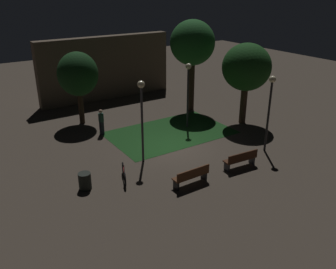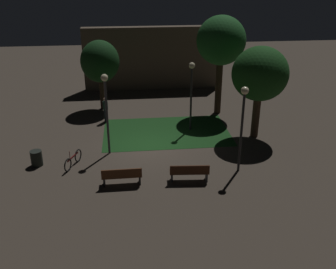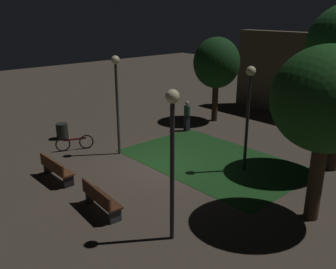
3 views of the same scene
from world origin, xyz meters
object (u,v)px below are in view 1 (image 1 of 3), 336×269
at_px(lamp_post_plaza_west, 270,101).
at_px(lamp_post_near_wall, 188,84).
at_px(bench_front_left, 241,159).
at_px(lamp_post_plaza_east, 142,108).
at_px(bicycle, 124,174).
at_px(pedestrian, 101,121).
at_px(tree_back_right, 78,74).
at_px(tree_near_wall, 246,68).
at_px(trash_bin, 85,181).
at_px(bench_back_row, 191,176).
at_px(tree_lawn_side, 192,44).

bearing_deg(lamp_post_plaza_west, lamp_post_near_wall, 105.91).
height_order(bench_front_left, lamp_post_plaza_east, lamp_post_plaza_east).
relative_size(bicycle, pedestrian, 1.00).
height_order(tree_back_right, lamp_post_plaza_west, tree_back_right).
distance_m(tree_near_wall, trash_bin, 12.51).
relative_size(lamp_post_plaza_west, pedestrian, 2.62).
height_order(bench_back_row, bicycle, bicycle).
bearing_deg(lamp_post_plaza_west, tree_back_right, 125.72).
bearing_deg(trash_bin, bench_back_row, -29.15).
bearing_deg(lamp_post_near_wall, tree_lawn_side, 49.65).
relative_size(tree_near_wall, lamp_post_near_wall, 1.26).
bearing_deg(bench_back_row, trash_bin, 150.85).
distance_m(tree_lawn_side, lamp_post_plaza_east, 9.05).
height_order(bench_front_left, lamp_post_plaza_west, lamp_post_plaza_west).
distance_m(tree_lawn_side, trash_bin, 13.08).
bearing_deg(tree_near_wall, lamp_post_plaza_west, -117.71).
distance_m(trash_bin, bicycle, 1.83).
xyz_separation_m(bench_back_row, tree_back_right, (-1.32, 10.34, 2.79)).
bearing_deg(pedestrian, tree_near_wall, -20.25).
bearing_deg(lamp_post_plaza_east, lamp_post_plaza_west, -22.27).
height_order(tree_back_right, bicycle, tree_back_right).
distance_m(tree_back_right, lamp_post_plaza_west, 11.85).
relative_size(bench_back_row, tree_near_wall, 0.35).
xyz_separation_m(tree_lawn_side, pedestrian, (-7.39, -0.85, -3.90)).
height_order(bench_front_left, trash_bin, bench_front_left).
bearing_deg(lamp_post_plaza_east, tree_lawn_side, 37.24).
relative_size(tree_near_wall, lamp_post_plaza_east, 1.21).
distance_m(bench_back_row, lamp_post_plaza_west, 6.14).
xyz_separation_m(bench_back_row, tree_lawn_side, (6.39, 8.66, 4.27)).
xyz_separation_m(tree_near_wall, trash_bin, (-11.85, -2.28, -3.29)).
distance_m(lamp_post_plaza_west, bicycle, 8.50).
bearing_deg(bicycle, lamp_post_plaza_east, 35.71).
relative_size(lamp_post_near_wall, pedestrian, 2.56).
xyz_separation_m(bench_back_row, lamp_post_plaza_east, (-0.67, 3.30, 2.46)).
xyz_separation_m(lamp_post_plaza_east, lamp_post_near_wall, (4.77, 2.68, -0.10)).
xyz_separation_m(bench_front_left, tree_near_wall, (4.57, 4.63, 3.20)).
relative_size(tree_back_right, pedestrian, 2.92).
bearing_deg(trash_bin, tree_back_right, 70.13).
bearing_deg(bench_front_left, tree_lawn_side, 69.08).
relative_size(lamp_post_plaza_west, bicycle, 2.63).
xyz_separation_m(lamp_post_near_wall, pedestrian, (-5.11, 1.84, -1.99)).
distance_m(lamp_post_plaza_east, lamp_post_near_wall, 5.47).
distance_m(bench_back_row, tree_near_wall, 9.49).
distance_m(tree_back_right, lamp_post_plaza_east, 7.08).
height_order(tree_lawn_side, tree_near_wall, tree_lawn_side).
bearing_deg(tree_lawn_side, lamp_post_plaza_west, -95.68).
height_order(tree_lawn_side, lamp_post_plaza_west, tree_lawn_side).
distance_m(lamp_post_near_wall, pedestrian, 5.79).
bearing_deg(bench_front_left, bicycle, 159.43).
distance_m(lamp_post_plaza_west, lamp_post_near_wall, 5.45).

